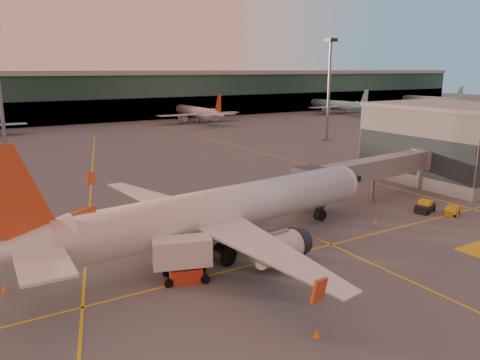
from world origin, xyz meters
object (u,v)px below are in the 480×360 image
gpu_cart (453,211)px  pushback_tug (425,207)px  catering_truck (183,257)px  main_airplane (215,213)px

gpu_cart → pushback_tug: size_ratio=0.72×
catering_truck → gpu_cart: catering_truck is taller
gpu_cart → pushback_tug: 3.27m
main_airplane → catering_truck: (-5.48, -4.20, -1.97)m
catering_truck → gpu_cart: (37.09, -0.61, -1.60)m
main_airplane → gpu_cart: 32.18m
gpu_cart → pushback_tug: bearing=102.3°
main_airplane → pushback_tug: (29.87, -2.05, -3.54)m
pushback_tug → catering_truck: bearing=166.6°
catering_truck → pushback_tug: (35.35, 2.15, -1.57)m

